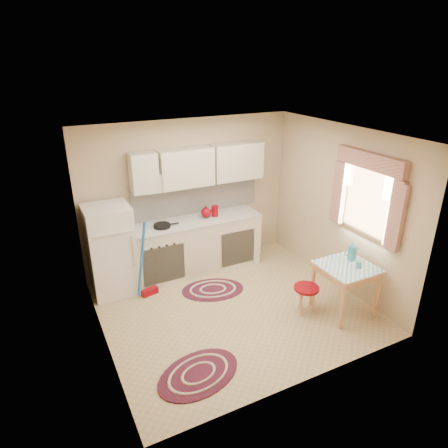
{
  "coord_description": "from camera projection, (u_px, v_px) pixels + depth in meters",
  "views": [
    {
      "loc": [
        -2.31,
        -4.28,
        3.39
      ],
      "look_at": [
        -0.03,
        0.25,
        1.24
      ],
      "focal_mm": 32.0,
      "sensor_mm": 36.0,
      "label": 1
    }
  ],
  "objects": [
    {
      "name": "mug",
      "position": [
        359.0,
        265.0,
        5.41
      ],
      "size": [
        0.09,
        0.09,
        0.1
      ],
      "primitive_type": "cylinder",
      "rotation": [
        0.0,
        0.0,
        0.29
      ],
      "color": "teal",
      "rests_on": "table"
    },
    {
      "name": "red_kettle",
      "position": [
        206.0,
        213.0,
        6.54
      ],
      "size": [
        0.22,
        0.2,
        0.19
      ],
      "primitive_type": null,
      "rotation": [
        0.0,
        0.0,
        0.22
      ],
      "color": "maroon",
      "rests_on": "countertop"
    },
    {
      "name": "stool",
      "position": [
        305.0,
        300.0,
        5.63
      ],
      "size": [
        0.41,
        0.41,
        0.42
      ],
      "primitive_type": "cylinder",
      "rotation": [
        0.0,
        0.0,
        -0.19
      ],
      "color": "maroon",
      "rests_on": "ground"
    },
    {
      "name": "table",
      "position": [
        344.0,
        289.0,
        5.61
      ],
      "size": [
        0.72,
        0.72,
        0.72
      ],
      "primitive_type": "cube",
      "color": "tan",
      "rests_on": "ground"
    },
    {
      "name": "frying_pan",
      "position": [
        162.0,
        226.0,
        6.21
      ],
      "size": [
        0.28,
        0.28,
        0.05
      ],
      "primitive_type": "cylinder",
      "rotation": [
        0.0,
        0.0,
        -0.08
      ],
      "color": "black",
      "rests_on": "countertop"
    },
    {
      "name": "countertop",
      "position": [
        193.0,
        221.0,
        6.49
      ],
      "size": [
        2.27,
        0.62,
        0.04
      ],
      "primitive_type": "cube",
      "color": "#BCB8B2",
      "rests_on": "base_cabinets"
    },
    {
      "name": "red_canister",
      "position": [
        215.0,
        212.0,
        6.61
      ],
      "size": [
        0.14,
        0.14,
        0.16
      ],
      "primitive_type": "cylinder",
      "rotation": [
        0.0,
        0.0,
        -0.33
      ],
      "color": "maroon",
      "rests_on": "countertop"
    },
    {
      "name": "room_shell",
      "position": [
        236.0,
        198.0,
        5.44
      ],
      "size": [
        3.64,
        3.6,
        2.52
      ],
      "color": "tan",
      "rests_on": "ground"
    },
    {
      "name": "broom",
      "position": [
        147.0,
        260.0,
        5.9
      ],
      "size": [
        0.3,
        0.18,
        1.2
      ],
      "primitive_type": null,
      "rotation": [
        0.0,
        0.0,
        0.23
      ],
      "color": "#1B5DA8",
      "rests_on": "ground"
    },
    {
      "name": "rug_left",
      "position": [
        199.0,
        374.0,
        4.59
      ],
      "size": [
        1.17,
        0.92,
        0.02
      ],
      "primitive_type": null,
      "rotation": [
        0.0,
        0.0,
        0.25
      ],
      "color": "maroon",
      "rests_on": "ground"
    },
    {
      "name": "rug_center",
      "position": [
        213.0,
        290.0,
        6.25
      ],
      "size": [
        1.11,
        0.88,
        0.02
      ],
      "primitive_type": null,
      "rotation": [
        0.0,
        0.0,
        -0.27
      ],
      "color": "maroon",
      "rests_on": "ground"
    },
    {
      "name": "base_cabinets",
      "position": [
        194.0,
        247.0,
        6.67
      ],
      "size": [
        2.25,
        0.6,
        0.88
      ],
      "primitive_type": "cube",
      "color": "beige",
      "rests_on": "ground"
    },
    {
      "name": "coffee_pot",
      "position": [
        352.0,
        251.0,
        5.59
      ],
      "size": [
        0.17,
        0.16,
        0.29
      ],
      "primitive_type": null,
      "rotation": [
        0.0,
        0.0,
        -0.25
      ],
      "color": "teal",
      "rests_on": "table"
    },
    {
      "name": "fridge",
      "position": [
        111.0,
        250.0,
        5.96
      ],
      "size": [
        0.65,
        0.6,
        1.4
      ],
      "primitive_type": "cube",
      "color": "white",
      "rests_on": "ground"
    }
  ]
}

